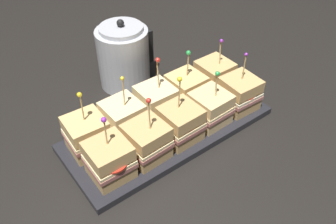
% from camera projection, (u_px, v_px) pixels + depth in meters
% --- Properties ---
extents(ground_plane, '(6.00, 6.00, 0.00)m').
position_uv_depth(ground_plane, '(168.00, 131.00, 0.89)').
color(ground_plane, black).
extents(serving_platter, '(0.52, 0.22, 0.02)m').
position_uv_depth(serving_platter, '(168.00, 128.00, 0.89)').
color(serving_platter, '#232328').
rests_on(serving_platter, ground_plane).
extents(sandwich_front_far_left, '(0.09, 0.09, 0.16)m').
position_uv_depth(sandwich_front_far_left, '(109.00, 160.00, 0.74)').
color(sandwich_front_far_left, tan).
rests_on(sandwich_front_far_left, serving_platter).
extents(sandwich_front_left, '(0.09, 0.09, 0.17)m').
position_uv_depth(sandwich_front_left, '(147.00, 141.00, 0.78)').
color(sandwich_front_left, tan).
rests_on(sandwich_front_left, serving_platter).
extents(sandwich_front_center, '(0.09, 0.09, 0.17)m').
position_uv_depth(sandwich_front_center, '(180.00, 124.00, 0.82)').
color(sandwich_front_center, tan).
rests_on(sandwich_front_center, serving_platter).
extents(sandwich_front_right, '(0.09, 0.09, 0.15)m').
position_uv_depth(sandwich_front_right, '(210.00, 108.00, 0.87)').
color(sandwich_front_right, '#DBB77A').
rests_on(sandwich_front_right, serving_platter).
extents(sandwich_front_far_right, '(0.09, 0.09, 0.16)m').
position_uv_depth(sandwich_front_far_right, '(239.00, 93.00, 0.91)').
color(sandwich_front_far_right, tan).
rests_on(sandwich_front_far_right, serving_platter).
extents(sandwich_back_far_left, '(0.09, 0.09, 0.16)m').
position_uv_depth(sandwich_back_far_left, '(87.00, 135.00, 0.80)').
color(sandwich_back_far_left, tan).
rests_on(sandwich_back_far_left, serving_platter).
extents(sandwich_back_left, '(0.09, 0.09, 0.16)m').
position_uv_depth(sandwich_back_left, '(123.00, 119.00, 0.84)').
color(sandwich_back_left, beige).
rests_on(sandwich_back_left, serving_platter).
extents(sandwich_back_center, '(0.09, 0.09, 0.17)m').
position_uv_depth(sandwich_back_center, '(157.00, 102.00, 0.88)').
color(sandwich_back_center, beige).
rests_on(sandwich_back_center, serving_platter).
extents(sandwich_back_right, '(0.09, 0.09, 0.15)m').
position_uv_depth(sandwich_back_right, '(186.00, 89.00, 0.93)').
color(sandwich_back_right, tan).
rests_on(sandwich_back_right, serving_platter).
extents(sandwich_back_far_right, '(0.09, 0.09, 0.16)m').
position_uv_depth(sandwich_back_far_right, '(214.00, 76.00, 0.97)').
color(sandwich_back_far_right, tan).
rests_on(sandwich_back_far_right, serving_platter).
extents(kettle_steel, '(0.17, 0.14, 0.20)m').
position_uv_depth(kettle_steel, '(124.00, 56.00, 0.99)').
color(kettle_steel, '#B7BABF').
rests_on(kettle_steel, ground_plane).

